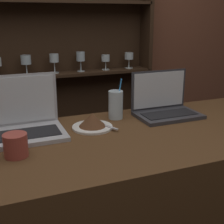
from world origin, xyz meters
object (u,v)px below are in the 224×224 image
at_px(water_glass, 116,105).
at_px(coffee_cup, 16,145).
at_px(laptop_near, 23,122).
at_px(laptop_far, 165,106).
at_px(cake_plate, 92,122).

height_order(water_glass, coffee_cup, water_glass).
xyz_separation_m(laptop_near, water_glass, (0.45, 0.05, 0.02)).
relative_size(laptop_far, coffee_cup, 3.64).
bearing_deg(laptop_near, laptop_far, 0.41).
bearing_deg(cake_plate, laptop_far, 7.09).
bearing_deg(laptop_near, cake_plate, -8.74).
bearing_deg(cake_plate, laptop_near, 171.26).
xyz_separation_m(laptop_far, cake_plate, (-0.41, -0.05, -0.02)).
distance_m(laptop_near, coffee_cup, 0.23).
relative_size(laptop_far, water_glass, 1.59).
distance_m(laptop_near, cake_plate, 0.30).
height_order(laptop_near, coffee_cup, laptop_near).
bearing_deg(coffee_cup, cake_plate, 26.92).
distance_m(cake_plate, coffee_cup, 0.39).
bearing_deg(cake_plate, coffee_cup, -153.08).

